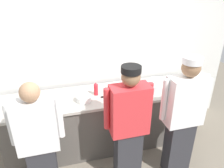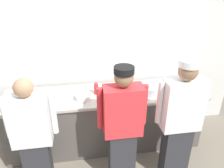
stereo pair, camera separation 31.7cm
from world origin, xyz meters
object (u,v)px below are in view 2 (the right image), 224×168
(chefs_knife, at_px, (108,96))
(plate_stack_front, at_px, (161,83))
(ramekin_orange_sauce, at_px, (180,90))
(deli_cup, at_px, (176,85))
(sheet_tray, at_px, (46,98))
(squeeze_bottle_secondary, at_px, (186,83))
(plate_stack_rear, at_px, (83,97))
(chef_center, at_px, (123,126))
(chef_near_left, at_px, (33,137))
(ramekin_red_sauce, at_px, (129,92))
(squeeze_bottle_primary, at_px, (96,88))
(chef_far_right, at_px, (180,120))
(mixing_bowl_steel, at_px, (149,89))

(chefs_knife, bearing_deg, plate_stack_front, 15.06)
(ramekin_orange_sauce, relative_size, deli_cup, 1.08)
(sheet_tray, distance_m, squeeze_bottle_secondary, 2.10)
(squeeze_bottle_secondary, bearing_deg, deli_cup, 147.54)
(plate_stack_rear, bearing_deg, chefs_knife, 4.54)
(chefs_knife, bearing_deg, plate_stack_rear, -175.46)
(ramekin_orange_sauce, bearing_deg, chef_center, -147.53)
(chef_center, height_order, sheet_tray, chef_center)
(chef_near_left, relative_size, plate_stack_front, 6.32)
(ramekin_red_sauce, height_order, chefs_knife, ramekin_red_sauce)
(plate_stack_rear, distance_m, ramekin_red_sauce, 0.69)
(plate_stack_front, distance_m, ramekin_orange_sauce, 0.33)
(plate_stack_rear, distance_m, deli_cup, 1.47)
(squeeze_bottle_primary, bearing_deg, plate_stack_rear, -146.41)
(squeeze_bottle_secondary, xyz_separation_m, ramekin_orange_sauce, (-0.11, -0.07, -0.08))
(chef_far_right, relative_size, ramekin_orange_sauce, 17.02)
(chef_far_right, xyz_separation_m, mixing_bowl_steel, (-0.17, 0.73, 0.07))
(plate_stack_front, xyz_separation_m, squeeze_bottle_primary, (-1.05, -0.13, 0.07))
(squeeze_bottle_primary, xyz_separation_m, ramekin_orange_sauce, (1.26, -0.12, -0.08))
(plate_stack_rear, relative_size, sheet_tray, 0.41)
(plate_stack_rear, height_order, chefs_knife, plate_stack_rear)
(ramekin_orange_sauce, bearing_deg, chef_near_left, -163.26)
(chef_center, xyz_separation_m, squeeze_bottle_primary, (-0.24, 0.77, 0.14))
(mixing_bowl_steel, bearing_deg, ramekin_orange_sauce, -4.57)
(mixing_bowl_steel, xyz_separation_m, ramekin_red_sauce, (-0.31, 0.02, -0.03))
(mixing_bowl_steel, height_order, deli_cup, mixing_bowl_steel)
(plate_stack_rear, bearing_deg, chef_far_right, -30.12)
(chef_far_right, height_order, squeeze_bottle_primary, chef_far_right)
(ramekin_red_sauce, relative_size, deli_cup, 1.12)
(chef_near_left, height_order, chefs_knife, chef_near_left)
(chef_center, relative_size, squeeze_bottle_primary, 8.24)
(squeeze_bottle_primary, distance_m, deli_cup, 1.26)
(squeeze_bottle_primary, height_order, squeeze_bottle_secondary, squeeze_bottle_secondary)
(plate_stack_rear, bearing_deg, squeeze_bottle_primary, 33.59)
(chef_near_left, xyz_separation_m, chef_center, (1.05, -0.03, 0.05))
(mixing_bowl_steel, bearing_deg, ramekin_red_sauce, 175.43)
(chef_center, relative_size, plate_stack_front, 6.62)
(chef_center, bearing_deg, chef_far_right, -3.15)
(chefs_knife, bearing_deg, squeeze_bottle_primary, 146.57)
(deli_cup, xyz_separation_m, chefs_knife, (-1.10, -0.12, -0.04))
(chef_far_right, xyz_separation_m, squeeze_bottle_primary, (-0.95, 0.81, 0.11))
(chef_near_left, bearing_deg, ramekin_red_sauce, 28.06)
(chef_far_right, distance_m, plate_stack_front, 0.95)
(chef_center, distance_m, plate_stack_front, 1.21)
(mixing_bowl_steel, relative_size, deli_cup, 3.41)
(chef_far_right, relative_size, squeeze_bottle_primary, 8.49)
(mixing_bowl_steel, bearing_deg, squeeze_bottle_secondary, 2.70)
(chef_center, xyz_separation_m, mixing_bowl_steel, (0.54, 0.69, 0.10))
(squeeze_bottle_secondary, distance_m, ramekin_red_sauce, 0.90)
(chef_center, height_order, deli_cup, chef_center)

